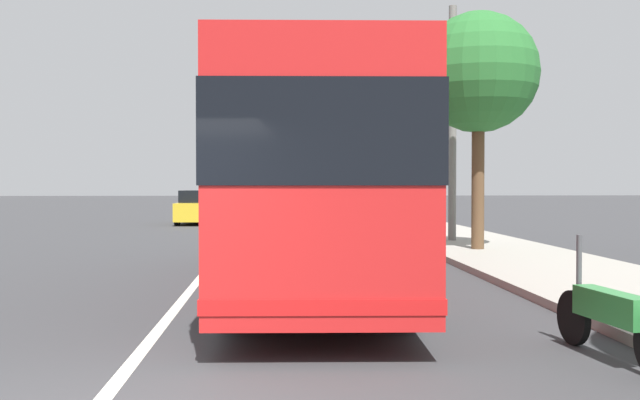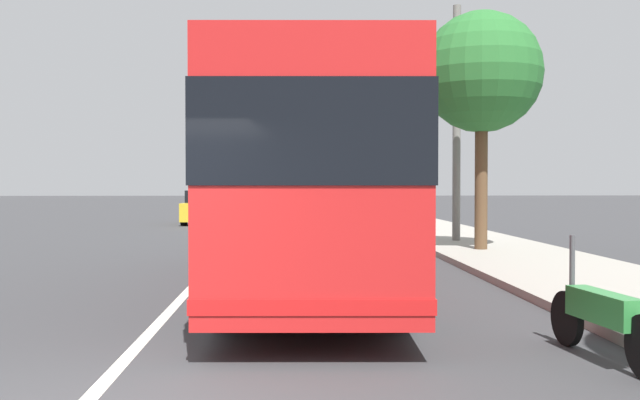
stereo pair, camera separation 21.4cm
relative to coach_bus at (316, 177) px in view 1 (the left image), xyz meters
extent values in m
cube|color=#9E998E|center=(2.85, -5.06, -1.88)|extent=(110.00, 3.60, 0.14)
cube|color=silver|center=(2.85, 2.18, -1.94)|extent=(110.00, 0.16, 0.01)
cube|color=red|center=(0.00, 0.00, -0.05)|extent=(11.35, 2.94, 3.09)
cube|color=black|center=(0.00, 0.00, 0.40)|extent=(11.39, 2.98, 1.08)
cube|color=red|center=(0.00, 0.00, -1.35)|extent=(11.38, 2.97, 0.16)
cylinder|color=black|center=(3.65, 0.97, -1.45)|extent=(1.01, 0.34, 1.00)
cylinder|color=black|center=(3.55, -1.28, -1.45)|extent=(1.01, 0.34, 1.00)
cylinder|color=black|center=(-3.55, 1.28, -1.45)|extent=(1.01, 0.34, 1.00)
cylinder|color=black|center=(-3.65, -0.97, -1.45)|extent=(1.01, 0.34, 1.00)
cylinder|color=black|center=(-4.76, -2.67, -1.64)|extent=(0.62, 0.15, 0.62)
cube|color=#338C3F|center=(-5.50, -2.75, -1.39)|extent=(1.14, 0.37, 0.31)
cylinder|color=#4C4C51|center=(-4.87, -2.68, -1.04)|extent=(0.06, 0.06, 0.70)
cube|color=gold|center=(20.79, 4.14, -1.36)|extent=(4.28, 1.98, 0.81)
cube|color=black|center=(20.74, 4.14, -0.68)|extent=(2.14, 1.77, 0.55)
cylinder|color=black|center=(19.37, 3.34, -1.63)|extent=(0.65, 0.24, 0.64)
cylinder|color=black|center=(19.42, 5.03, -1.63)|extent=(0.65, 0.24, 0.64)
cylinder|color=black|center=(22.16, 3.25, -1.63)|extent=(0.65, 0.24, 0.64)
cylinder|color=black|center=(22.21, 4.95, -1.63)|extent=(0.65, 0.24, 0.64)
cube|color=red|center=(29.49, -0.74, -1.39)|extent=(4.06, 1.97, 0.76)
cube|color=black|center=(29.21, -0.76, -0.77)|extent=(1.98, 1.73, 0.49)
cylinder|color=black|center=(30.77, 0.13, -1.63)|extent=(0.65, 0.25, 0.64)
cylinder|color=black|center=(30.84, -1.50, -1.63)|extent=(0.65, 0.25, 0.64)
cylinder|color=black|center=(28.14, 0.02, -1.63)|extent=(0.65, 0.25, 0.64)
cylinder|color=black|center=(28.21, -1.62, -1.63)|extent=(0.65, 0.25, 0.64)
cylinder|color=brown|center=(5.78, -4.55, -0.05)|extent=(0.33, 0.33, 3.79)
sphere|color=#286B2D|center=(5.78, -4.55, 2.78)|extent=(3.13, 3.13, 3.13)
cylinder|color=slate|center=(8.69, -4.59, 1.63)|extent=(0.24, 0.24, 7.16)
camera|label=1|loc=(-12.75, 0.71, -0.12)|focal=40.64mm
camera|label=2|loc=(-12.76, 0.50, -0.12)|focal=40.64mm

